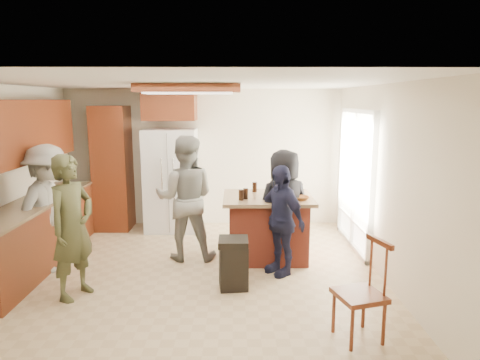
{
  "coord_description": "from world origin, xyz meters",
  "views": [
    {
      "loc": [
        0.59,
        -5.34,
        2.29
      ],
      "look_at": [
        0.65,
        0.78,
        1.15
      ],
      "focal_mm": 32.0,
      "sensor_mm": 36.0,
      "label": 1
    }
  ],
  "objects_px": {
    "refrigerator": "(171,180)",
    "person_front_left": "(72,227)",
    "person_counter": "(49,208)",
    "trash_bin": "(233,263)",
    "person_behind_right": "(284,206)",
    "person_side_right": "(280,220)",
    "spindle_chair": "(361,295)",
    "kitchen_island": "(267,227)",
    "person_behind_left": "(185,198)"
  },
  "relations": [
    {
      "from": "refrigerator",
      "to": "person_front_left",
      "type": "bearing_deg",
      "value": -105.77
    },
    {
      "from": "person_counter",
      "to": "trash_bin",
      "type": "relative_size",
      "value": 2.73
    },
    {
      "from": "person_behind_right",
      "to": "person_side_right",
      "type": "height_order",
      "value": "person_behind_right"
    },
    {
      "from": "person_counter",
      "to": "refrigerator",
      "type": "xyz_separation_m",
      "value": [
        1.38,
        1.84,
        0.04
      ]
    },
    {
      "from": "person_behind_right",
      "to": "spindle_chair",
      "type": "height_order",
      "value": "person_behind_right"
    },
    {
      "from": "person_side_right",
      "to": "person_counter",
      "type": "relative_size",
      "value": 0.85
    },
    {
      "from": "kitchen_island",
      "to": "person_side_right",
      "type": "bearing_deg",
      "value": -77.44
    },
    {
      "from": "person_side_right",
      "to": "person_counter",
      "type": "xyz_separation_m",
      "value": [
        -3.11,
        0.17,
        0.13
      ]
    },
    {
      "from": "person_counter",
      "to": "person_behind_left",
      "type": "bearing_deg",
      "value": -66.07
    },
    {
      "from": "person_counter",
      "to": "kitchen_island",
      "type": "relative_size",
      "value": 1.35
    },
    {
      "from": "person_behind_left",
      "to": "refrigerator",
      "type": "bearing_deg",
      "value": -74.04
    },
    {
      "from": "person_counter",
      "to": "person_front_left",
      "type": "bearing_deg",
      "value": -131.84
    },
    {
      "from": "person_behind_left",
      "to": "person_front_left",
      "type": "bearing_deg",
      "value": 46.43
    },
    {
      "from": "person_behind_right",
      "to": "trash_bin",
      "type": "height_order",
      "value": "person_behind_right"
    },
    {
      "from": "trash_bin",
      "to": "spindle_chair",
      "type": "bearing_deg",
      "value": -43.54
    },
    {
      "from": "refrigerator",
      "to": "spindle_chair",
      "type": "height_order",
      "value": "refrigerator"
    },
    {
      "from": "person_front_left",
      "to": "person_side_right",
      "type": "xyz_separation_m",
      "value": [
        2.49,
        0.66,
        -0.11
      ]
    },
    {
      "from": "person_side_right",
      "to": "spindle_chair",
      "type": "distance_m",
      "value": 1.76
    },
    {
      "from": "person_front_left",
      "to": "refrigerator",
      "type": "bearing_deg",
      "value": 8.42
    },
    {
      "from": "refrigerator",
      "to": "trash_bin",
      "type": "distance_m",
      "value": 2.76
    },
    {
      "from": "person_front_left",
      "to": "person_behind_left",
      "type": "height_order",
      "value": "person_behind_left"
    },
    {
      "from": "person_behind_left",
      "to": "person_behind_right",
      "type": "xyz_separation_m",
      "value": [
        1.41,
        -0.13,
        -0.09
      ]
    },
    {
      "from": "person_front_left",
      "to": "refrigerator",
      "type": "distance_m",
      "value": 2.78
    },
    {
      "from": "person_front_left",
      "to": "kitchen_island",
      "type": "height_order",
      "value": "person_front_left"
    },
    {
      "from": "person_side_right",
      "to": "spindle_chair",
      "type": "relative_size",
      "value": 1.48
    },
    {
      "from": "kitchen_island",
      "to": "spindle_chair",
      "type": "bearing_deg",
      "value": -71.36
    },
    {
      "from": "person_counter",
      "to": "kitchen_island",
      "type": "bearing_deg",
      "value": -71.01
    },
    {
      "from": "person_side_right",
      "to": "trash_bin",
      "type": "height_order",
      "value": "person_side_right"
    },
    {
      "from": "spindle_chair",
      "to": "trash_bin",
      "type": "bearing_deg",
      "value": 136.46
    },
    {
      "from": "person_behind_left",
      "to": "refrigerator",
      "type": "height_order",
      "value": "person_behind_left"
    },
    {
      "from": "refrigerator",
      "to": "trash_bin",
      "type": "height_order",
      "value": "refrigerator"
    },
    {
      "from": "person_side_right",
      "to": "kitchen_island",
      "type": "distance_m",
      "value": 0.64
    },
    {
      "from": "spindle_chair",
      "to": "kitchen_island",
      "type": "bearing_deg",
      "value": 108.64
    },
    {
      "from": "person_behind_right",
      "to": "person_side_right",
      "type": "distance_m",
      "value": 0.46
    },
    {
      "from": "person_front_left",
      "to": "trash_bin",
      "type": "height_order",
      "value": "person_front_left"
    },
    {
      "from": "kitchen_island",
      "to": "spindle_chair",
      "type": "xyz_separation_m",
      "value": [
        0.74,
        -2.19,
        -0.02
      ]
    },
    {
      "from": "spindle_chair",
      "to": "refrigerator",
      "type": "bearing_deg",
      "value": 122.78
    },
    {
      "from": "person_behind_right",
      "to": "spindle_chair",
      "type": "bearing_deg",
      "value": 86.45
    },
    {
      "from": "person_side_right",
      "to": "person_behind_right",
      "type": "bearing_deg",
      "value": 133.74
    },
    {
      "from": "person_counter",
      "to": "refrigerator",
      "type": "distance_m",
      "value": 2.3
    },
    {
      "from": "person_counter",
      "to": "refrigerator",
      "type": "relative_size",
      "value": 0.96
    },
    {
      "from": "person_behind_right",
      "to": "trash_bin",
      "type": "xyz_separation_m",
      "value": [
        -0.72,
        -0.9,
        -0.49
      ]
    },
    {
      "from": "refrigerator",
      "to": "person_counter",
      "type": "bearing_deg",
      "value": -126.79
    },
    {
      "from": "spindle_chair",
      "to": "person_side_right",
      "type": "bearing_deg",
      "value": 110.67
    },
    {
      "from": "person_counter",
      "to": "trash_bin",
      "type": "bearing_deg",
      "value": -92.69
    },
    {
      "from": "person_side_right",
      "to": "trash_bin",
      "type": "distance_m",
      "value": 0.87
    },
    {
      "from": "person_behind_left",
      "to": "person_counter",
      "type": "xyz_separation_m",
      "value": [
        -1.79,
        -0.4,
        -0.04
      ]
    },
    {
      "from": "person_side_right",
      "to": "person_counter",
      "type": "height_order",
      "value": "person_counter"
    },
    {
      "from": "spindle_chair",
      "to": "person_behind_right",
      "type": "bearing_deg",
      "value": 104.07
    },
    {
      "from": "person_front_left",
      "to": "person_behind_right",
      "type": "bearing_deg",
      "value": -42.6
    }
  ]
}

